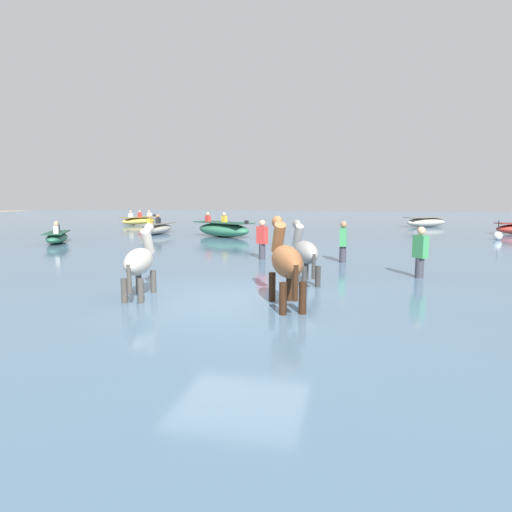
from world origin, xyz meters
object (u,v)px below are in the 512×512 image
(boat_mid_channel, at_px, (139,221))
(person_wading_mid, at_px, (420,258))
(horse_lead_grey, at_px, (305,254))
(person_onlooker_right, at_px, (343,247))
(horse_flank_chestnut, at_px, (286,263))
(boat_near_starboard, at_px, (156,229))
(channel_buoy, at_px, (498,236))
(person_onlooker_left, at_px, (262,244))
(boat_mid_outer, at_px, (223,229))
(boat_near_port, at_px, (57,237))
(horse_trailing_pinto, at_px, (140,263))
(boat_far_inshore, at_px, (426,222))

(boat_mid_channel, distance_m, person_wading_mid, 23.98)
(horse_lead_grey, height_order, person_onlooker_right, horse_lead_grey)
(horse_flank_chestnut, bearing_deg, boat_near_starboard, 123.70)
(boat_mid_channel, height_order, channel_buoy, boat_mid_channel)
(horse_lead_grey, xyz_separation_m, boat_near_starboard, (-9.20, 11.46, -0.37))
(horse_flank_chestnut, distance_m, person_wading_mid, 4.38)
(person_onlooker_left, relative_size, person_onlooker_right, 1.00)
(boat_near_starboard, relative_size, person_onlooker_left, 1.79)
(horse_lead_grey, bearing_deg, person_onlooker_left, 116.45)
(boat_mid_channel, bearing_deg, person_onlooker_left, -50.92)
(boat_mid_outer, distance_m, boat_near_port, 7.47)
(boat_mid_outer, bearing_deg, person_wading_mid, -50.28)
(boat_mid_channel, xyz_separation_m, person_onlooker_right, (14.71, -15.20, 0.18))
(boat_near_port, xyz_separation_m, person_onlooker_right, (12.03, -2.94, 0.22))
(horse_lead_grey, bearing_deg, horse_trailing_pinto, -144.21)
(horse_trailing_pinto, xyz_separation_m, person_onlooker_left, (1.20, 5.61, -0.19))
(boat_near_port, relative_size, person_onlooker_left, 1.57)
(boat_mid_channel, bearing_deg, person_onlooker_right, -45.93)
(horse_lead_grey, distance_m, horse_flank_chestnut, 2.21)
(boat_mid_outer, relative_size, person_onlooker_right, 2.15)
(horse_flank_chestnut, height_order, boat_mid_channel, horse_flank_chestnut)
(horse_lead_grey, distance_m, boat_far_inshore, 21.47)
(boat_far_inshore, relative_size, channel_buoy, 3.58)
(boat_mid_outer, xyz_separation_m, channel_buoy, (12.69, 1.21, -0.17))
(boat_far_inshore, bearing_deg, channel_buoy, -78.59)
(boat_mid_outer, distance_m, boat_mid_channel, 11.71)
(person_onlooker_left, bearing_deg, person_onlooker_right, -3.36)
(horse_flank_chestnut, bearing_deg, channel_buoy, 62.01)
(boat_mid_outer, height_order, person_wading_mid, person_wading_mid)
(horse_trailing_pinto, bearing_deg, person_onlooker_right, 55.95)
(horse_lead_grey, xyz_separation_m, horse_trailing_pinto, (-2.94, -2.12, -0.00))
(boat_mid_channel, xyz_separation_m, person_wading_mid, (16.58, -17.32, 0.18))
(boat_mid_outer, bearing_deg, person_onlooker_right, -50.77)
(horse_lead_grey, height_order, boat_near_port, horse_lead_grey)
(horse_trailing_pinto, xyz_separation_m, boat_near_port, (-8.34, 8.41, -0.41))
(horse_trailing_pinto, xyz_separation_m, boat_far_inshore, (8.59, 22.83, -0.34))
(horse_lead_grey, xyz_separation_m, person_onlooker_left, (-1.74, 3.49, -0.19))
(horse_trailing_pinto, relative_size, boat_mid_channel, 0.60)
(horse_flank_chestnut, distance_m, person_onlooker_left, 5.94)
(channel_buoy, bearing_deg, person_wading_mid, -114.17)
(boat_mid_channel, bearing_deg, boat_far_inshore, 6.30)
(horse_trailing_pinto, bearing_deg, boat_mid_channel, 118.07)
(horse_flank_chestnut, height_order, boat_mid_outer, horse_flank_chestnut)
(horse_flank_chestnut, bearing_deg, horse_trailing_pinto, 178.27)
(boat_far_inshore, xyz_separation_m, person_wading_mid, (-3.03, -19.49, 0.15))
(horse_flank_chestnut, relative_size, boat_mid_channel, 0.66)
(boat_mid_outer, height_order, person_onlooker_right, person_onlooker_right)
(horse_lead_grey, relative_size, horse_trailing_pinto, 1.00)
(person_onlooker_left, bearing_deg, horse_lead_grey, -63.55)
(boat_mid_outer, relative_size, boat_near_starboard, 1.20)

